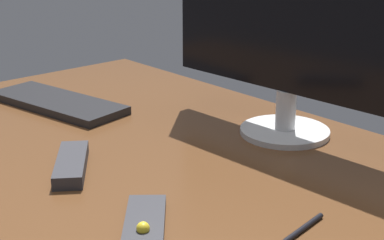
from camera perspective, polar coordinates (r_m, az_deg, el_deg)
name	(u,v)px	position (r cm, az deg, el deg)	size (l,w,h in cm)	color
desk	(156,156)	(114.59, -3.62, -3.60)	(140.00, 84.00, 2.00)	brown
monitor	(290,27)	(118.74, 9.73, 9.06)	(60.60, 19.05, 40.89)	silver
keyboard	(57,103)	(144.95, -13.25, 1.69)	(37.24, 13.31, 1.92)	black
media_remote	(144,226)	(86.18, -4.74, -10.43)	(16.77, 15.57, 2.93)	#2D2D33
tv_remote	(71,164)	(107.50, -11.86, -4.30)	(17.24, 5.19, 2.45)	#2D2D33
pen	(298,232)	(86.69, 10.46, -10.86)	(0.82, 0.82, 13.38)	black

